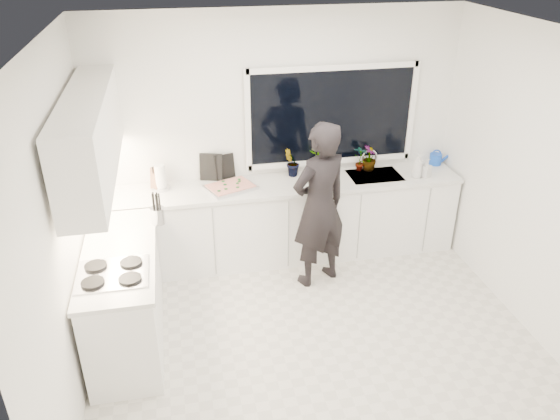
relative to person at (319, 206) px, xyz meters
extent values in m
cube|color=beige|center=(-0.26, -0.90, -0.90)|extent=(4.00, 3.50, 0.02)
cube|color=white|center=(-0.26, 0.86, 0.46)|extent=(4.00, 0.02, 2.70)
cube|color=white|center=(-2.27, -0.90, 0.46)|extent=(0.02, 3.50, 2.70)
cube|color=white|center=(1.75, -0.90, 0.46)|extent=(0.02, 3.50, 2.70)
cube|color=white|center=(-0.26, -0.90, 1.82)|extent=(4.00, 3.50, 0.02)
cube|color=black|center=(0.34, 0.83, 0.66)|extent=(1.80, 0.02, 1.00)
cube|color=white|center=(-0.26, 0.55, -0.45)|extent=(3.92, 0.58, 0.88)
cube|color=white|center=(-1.93, -0.55, -0.45)|extent=(0.58, 1.60, 0.88)
cube|color=silver|center=(-0.26, 0.54, 0.01)|extent=(3.94, 0.62, 0.04)
cube|color=silver|center=(-1.93, -0.55, 0.01)|extent=(0.62, 1.60, 0.04)
cube|color=white|center=(-2.05, -0.20, 0.96)|extent=(0.34, 2.10, 0.70)
cube|color=silver|center=(0.79, 0.55, -0.02)|extent=(0.58, 0.42, 0.14)
cylinder|color=silver|center=(0.79, 0.75, 0.14)|extent=(0.03, 0.03, 0.22)
cube|color=black|center=(-1.95, -0.90, 0.05)|extent=(0.56, 0.48, 0.03)
imported|color=black|center=(0.00, 0.00, 0.00)|extent=(0.76, 0.64, 1.77)
cube|color=silver|center=(-0.84, 0.52, 0.05)|extent=(0.59, 0.52, 0.03)
cube|color=red|center=(-0.84, 0.52, 0.06)|extent=(0.54, 0.47, 0.01)
cylinder|color=blue|center=(1.59, 0.71, 0.10)|extent=(0.16, 0.16, 0.13)
cylinder|color=white|center=(-1.55, 0.65, 0.16)|extent=(0.13, 0.13, 0.26)
cube|color=olive|center=(-1.58, 0.69, 0.14)|extent=(0.15, 0.13, 0.22)
cylinder|color=silver|center=(-1.59, -0.10, 0.11)|extent=(0.16, 0.16, 0.16)
cube|color=black|center=(-0.86, 0.79, 0.17)|extent=(0.22, 0.08, 0.28)
cube|color=black|center=(-1.01, 0.79, 0.18)|extent=(0.25, 0.09, 0.30)
imported|color=#26662D|center=(-0.13, 0.71, 0.19)|extent=(0.22, 0.20, 0.32)
imported|color=#26662D|center=(0.21, 0.71, 0.18)|extent=(0.34, 0.35, 0.29)
imported|color=#26662D|center=(0.66, 0.71, 0.18)|extent=(0.19, 0.18, 0.30)
imported|color=#26662D|center=(0.77, 0.71, 0.18)|extent=(0.21, 0.21, 0.29)
imported|color=#D8BF66|center=(1.22, 0.40, 0.17)|extent=(0.15, 0.15, 0.28)
imported|color=#D8BF66|center=(1.33, 0.40, 0.13)|extent=(0.12, 0.12, 0.20)
camera|label=1|loc=(-1.36, -4.72, 2.50)|focal=35.00mm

